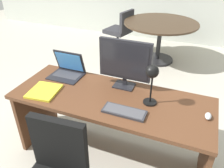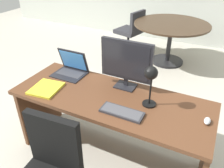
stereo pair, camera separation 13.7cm
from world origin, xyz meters
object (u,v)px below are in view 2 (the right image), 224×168
book (46,88)px  desk_lamp (151,78)px  monitor (126,62)px  meeting_chair_near (131,35)px  mouse (207,121)px  meeting_table (171,33)px  laptop (72,66)px  keyboard (122,112)px  desk (113,112)px

book → desk_lamp: bearing=10.6°
monitor → book: bearing=-149.7°
monitor → desk_lamp: monitor is taller
monitor → meeting_chair_near: bearing=111.2°
mouse → meeting_table: bearing=109.7°
monitor → meeting_table: (-0.11, 2.31, -0.44)m
laptop → book: bearing=-94.1°
laptop → meeting_chair_near: (-0.34, 2.52, -0.47)m
laptop → keyboard: laptop is taller
mouse → meeting_chair_near: (-1.77, 2.74, -0.42)m
desk_lamp → meeting_chair_near: (-1.28, 2.73, -0.68)m
laptop → meeting_table: (0.53, 2.30, -0.25)m
laptop → keyboard: size_ratio=0.92×
meeting_table → laptop: bearing=-102.9°
monitor → laptop: bearing=179.4°
desk_lamp → meeting_table: bearing=99.4°
monitor → book: 0.81m
desk → keyboard: (0.19, -0.22, 0.22)m
monitor → keyboard: bearing=-70.4°
desk → laptop: laptop is taller
meeting_chair_near → monitor: bearing=-68.8°
keyboard → meeting_table: (-0.25, 2.71, -0.18)m
monitor → meeting_table: 2.35m
monitor → mouse: monitor is taller
mouse → desk_lamp: desk_lamp is taller
laptop → meeting_chair_near: bearing=97.7°
desk → book: 0.69m
monitor → meeting_chair_near: (-0.98, 2.53, -0.67)m
desk_lamp → meeting_chair_near: size_ratio=0.45×
mouse → desk_lamp: (-0.49, 0.00, 0.26)m
keyboard → desk_lamp: desk_lamp is taller
meeting_table → meeting_chair_near: meeting_chair_near is taller
mouse → desk_lamp: bearing=179.5°
book → meeting_table: bearing=78.4°
laptop → meeting_chair_near: size_ratio=0.40×
desk_lamp → book: (-0.97, -0.18, -0.27)m
mouse → laptop: bearing=171.3°
laptop → book: (-0.03, -0.40, -0.07)m
desk → meeting_table: bearing=91.4°
keyboard → meeting_table: size_ratio=0.27×
keyboard → desk: bearing=131.4°
laptop → mouse: 1.45m
keyboard → mouse: bearing=16.1°
meeting_table → meeting_chair_near: size_ratio=1.58×
monitor → meeting_table: bearing=92.8°
mouse → book: mouse is taller
desk_lamp → meeting_table: 2.59m
monitor → laptop: monitor is taller
desk_lamp → monitor: bearing=145.8°
monitor → meeting_table: monitor is taller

